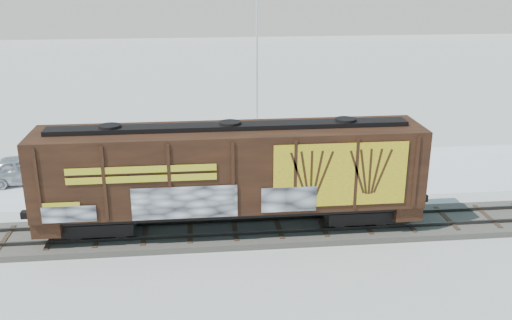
{
  "coord_description": "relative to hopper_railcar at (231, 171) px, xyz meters",
  "views": [
    {
      "loc": [
        -1.51,
        -23.37,
        11.53
      ],
      "look_at": [
        1.3,
        3.0,
        2.47
      ],
      "focal_mm": 40.0,
      "sensor_mm": 36.0,
      "label": 1
    }
  ],
  "objects": [
    {
      "name": "car_silver",
      "position": [
        -10.96,
        7.63,
        -2.21
      ],
      "size": [
        4.93,
        2.65,
        1.59
      ],
      "primitive_type": "imported",
      "rotation": [
        0.0,
        0.0,
        1.74
      ],
      "color": "#BABCC2",
      "rests_on": "parking_strip"
    },
    {
      "name": "car_dark",
      "position": [
        6.2,
        7.65,
        -2.29
      ],
      "size": [
        5.26,
        2.92,
        1.44
      ],
      "primitive_type": "imported",
      "rotation": [
        0.0,
        0.0,
        1.38
      ],
      "color": "black",
      "rests_on": "parking_strip"
    },
    {
      "name": "rail_track",
      "position": [
        0.13,
        0.01,
        -2.89
      ],
      "size": [
        50.0,
        3.4,
        0.43
      ],
      "color": "#59544C",
      "rests_on": "ground"
    },
    {
      "name": "car_white",
      "position": [
        -4.06,
        8.33,
        -2.18
      ],
      "size": [
        5.31,
        2.83,
        1.66
      ],
      "primitive_type": "imported",
      "rotation": [
        0.0,
        0.0,
        1.35
      ],
      "color": "white",
      "rests_on": "parking_strip"
    },
    {
      "name": "hopper_railcar",
      "position": [
        0.0,
        0.0,
        0.0
      ],
      "size": [
        16.71,
        3.06,
        4.72
      ],
      "color": "black",
      "rests_on": "rail_track"
    },
    {
      "name": "ground",
      "position": [
        0.13,
        0.01,
        -3.04
      ],
      "size": [
        500.0,
        500.0,
        0.0
      ],
      "primitive_type": "plane",
      "color": "white",
      "rests_on": "ground"
    },
    {
      "name": "parking_strip",
      "position": [
        0.13,
        7.51,
        -3.03
      ],
      "size": [
        40.0,
        8.0,
        0.03
      ],
      "primitive_type": "cube",
      "color": "white",
      "rests_on": "ground"
    },
    {
      "name": "flagpole",
      "position": [
        2.68,
        13.12,
        1.33
      ],
      "size": [
        2.3,
        0.9,
        11.77
      ],
      "color": "silver",
      "rests_on": "ground"
    }
  ]
}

